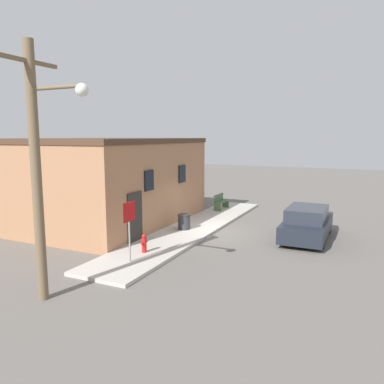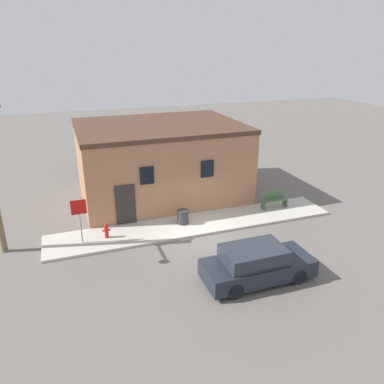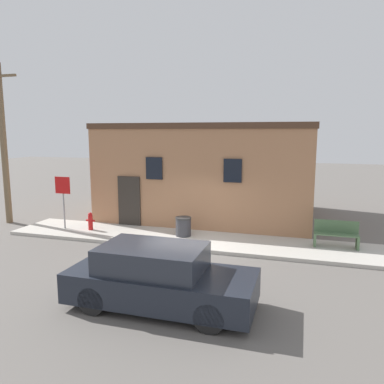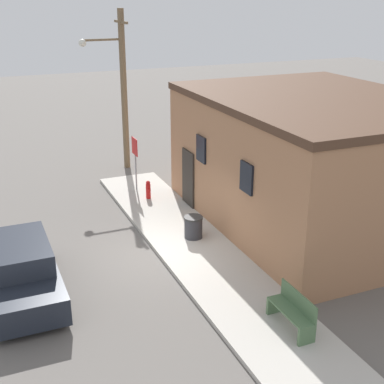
{
  "view_description": "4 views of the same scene",
  "coord_description": "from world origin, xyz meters",
  "px_view_note": "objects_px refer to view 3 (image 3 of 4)",
  "views": [
    {
      "loc": [
        -16.05,
        -6.3,
        4.49
      ],
      "look_at": [
        -0.15,
        1.2,
        1.87
      ],
      "focal_mm": 35.0,
      "sensor_mm": 36.0,
      "label": 1
    },
    {
      "loc": [
        -5.89,
        -14.92,
        8.62
      ],
      "look_at": [
        -0.15,
        1.2,
        1.87
      ],
      "focal_mm": 35.0,
      "sensor_mm": 36.0,
      "label": 2
    },
    {
      "loc": [
        3.76,
        -11.66,
        4.03
      ],
      "look_at": [
        -0.15,
        1.2,
        1.87
      ],
      "focal_mm": 35.0,
      "sensor_mm": 36.0,
      "label": 3
    },
    {
      "loc": [
        13.84,
        -4.71,
        7.6
      ],
      "look_at": [
        -0.15,
        1.2,
        1.87
      ],
      "focal_mm": 50.0,
      "sensor_mm": 36.0,
      "label": 4
    }
  ],
  "objects_px": {
    "trash_bin": "(183,226)",
    "parked_car": "(159,278)",
    "stop_sign": "(63,192)",
    "bench": "(336,234)",
    "fire_hydrant": "(90,221)",
    "utility_pole": "(1,139)"
  },
  "relations": [
    {
      "from": "bench",
      "to": "utility_pole",
      "type": "distance_m",
      "value": 14.12
    },
    {
      "from": "stop_sign",
      "to": "fire_hydrant",
      "type": "bearing_deg",
      "value": 6.89
    },
    {
      "from": "fire_hydrant",
      "to": "bench",
      "type": "relative_size",
      "value": 0.49
    },
    {
      "from": "fire_hydrant",
      "to": "stop_sign",
      "type": "xyz_separation_m",
      "value": [
        -1.12,
        -0.14,
        1.14
      ]
    },
    {
      "from": "utility_pole",
      "to": "parked_car",
      "type": "relative_size",
      "value": 1.6
    },
    {
      "from": "stop_sign",
      "to": "parked_car",
      "type": "height_order",
      "value": "stop_sign"
    },
    {
      "from": "stop_sign",
      "to": "bench",
      "type": "bearing_deg",
      "value": 3.24
    },
    {
      "from": "stop_sign",
      "to": "bench",
      "type": "distance_m",
      "value": 10.49
    },
    {
      "from": "stop_sign",
      "to": "parked_car",
      "type": "relative_size",
      "value": 0.49
    },
    {
      "from": "trash_bin",
      "to": "parked_car",
      "type": "relative_size",
      "value": 0.17
    },
    {
      "from": "fire_hydrant",
      "to": "utility_pole",
      "type": "bearing_deg",
      "value": 175.49
    },
    {
      "from": "utility_pole",
      "to": "fire_hydrant",
      "type": "bearing_deg",
      "value": -4.51
    },
    {
      "from": "fire_hydrant",
      "to": "trash_bin",
      "type": "relative_size",
      "value": 0.99
    },
    {
      "from": "stop_sign",
      "to": "bench",
      "type": "xyz_separation_m",
      "value": [
        10.42,
        0.59,
        -1.06
      ]
    },
    {
      "from": "fire_hydrant",
      "to": "parked_car",
      "type": "relative_size",
      "value": 0.16
    },
    {
      "from": "fire_hydrant",
      "to": "stop_sign",
      "type": "height_order",
      "value": "stop_sign"
    },
    {
      "from": "trash_bin",
      "to": "utility_pole",
      "type": "xyz_separation_m",
      "value": [
        -8.33,
        0.12,
        3.24
      ]
    },
    {
      "from": "bench",
      "to": "fire_hydrant",
      "type": "bearing_deg",
      "value": -177.2
    },
    {
      "from": "trash_bin",
      "to": "utility_pole",
      "type": "height_order",
      "value": "utility_pole"
    },
    {
      "from": "trash_bin",
      "to": "parked_car",
      "type": "xyz_separation_m",
      "value": [
        1.2,
        -5.45,
        0.2
      ]
    },
    {
      "from": "trash_bin",
      "to": "parked_car",
      "type": "distance_m",
      "value": 5.59
    },
    {
      "from": "trash_bin",
      "to": "parked_car",
      "type": "height_order",
      "value": "parked_car"
    }
  ]
}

